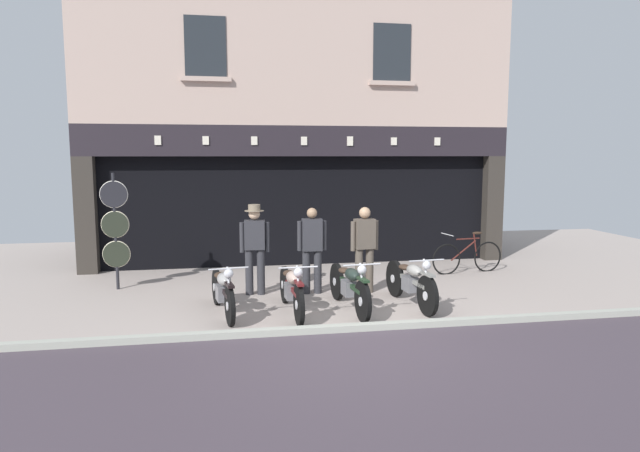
% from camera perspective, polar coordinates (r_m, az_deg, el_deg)
% --- Properties ---
extents(ground, '(22.11, 22.00, 0.18)m').
position_cam_1_polar(ground, '(7.69, 5.07, -13.19)').
color(ground, '#A5978E').
extents(shop_facade, '(10.41, 4.42, 6.85)m').
position_cam_1_polar(shop_facade, '(15.05, -2.84, 4.07)').
color(shop_facade, black).
rests_on(shop_facade, ground).
extents(motorcycle_left, '(0.62, 1.95, 0.91)m').
position_cam_1_polar(motorcycle_left, '(9.50, -9.80, -6.40)').
color(motorcycle_left, black).
rests_on(motorcycle_left, ground).
extents(motorcycle_center_left, '(0.62, 2.05, 0.92)m').
position_cam_1_polar(motorcycle_center_left, '(9.44, -2.90, -6.33)').
color(motorcycle_center_left, black).
rests_on(motorcycle_center_left, ground).
extents(motorcycle_center, '(0.62, 2.11, 0.93)m').
position_cam_1_polar(motorcycle_center, '(9.63, 2.99, -6.02)').
color(motorcycle_center, black).
rests_on(motorcycle_center, ground).
extents(motorcycle_center_right, '(0.62, 2.02, 0.93)m').
position_cam_1_polar(motorcycle_center_right, '(10.02, 9.17, -5.56)').
color(motorcycle_center_right, black).
rests_on(motorcycle_center_right, ground).
extents(salesman_left, '(0.56, 0.36, 1.72)m').
position_cam_1_polar(salesman_left, '(10.65, -6.63, -1.86)').
color(salesman_left, '#2D2D33').
rests_on(salesman_left, ground).
extents(shopkeeper_center, '(0.56, 0.25, 1.64)m').
position_cam_1_polar(shopkeeper_center, '(10.68, -0.82, -2.08)').
color(shopkeeper_center, '#2D2D33').
rests_on(shopkeeper_center, ground).
extents(salesman_right, '(0.56, 0.27, 1.65)m').
position_cam_1_polar(salesman_right, '(10.76, 4.52, -1.97)').
color(salesman_right, brown).
rests_on(salesman_right, ground).
extents(tyre_sign_pole, '(0.53, 0.06, 2.29)m').
position_cam_1_polar(tyre_sign_pole, '(11.65, -20.03, 0.05)').
color(tyre_sign_pole, '#232328').
rests_on(tyre_sign_pole, ground).
extents(advert_board_near, '(0.82, 0.03, 0.90)m').
position_cam_1_polar(advert_board_near, '(13.99, 6.99, 2.63)').
color(advert_board_near, silver).
extents(advert_board_far, '(0.80, 0.03, 1.08)m').
position_cam_1_polar(advert_board_far, '(14.31, 10.88, 3.26)').
color(advert_board_far, silver).
extents(leaning_bicycle, '(1.75, 0.50, 0.94)m').
position_cam_1_polar(leaning_bicycle, '(13.06, 14.73, -2.99)').
color(leaning_bicycle, black).
rests_on(leaning_bicycle, ground).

